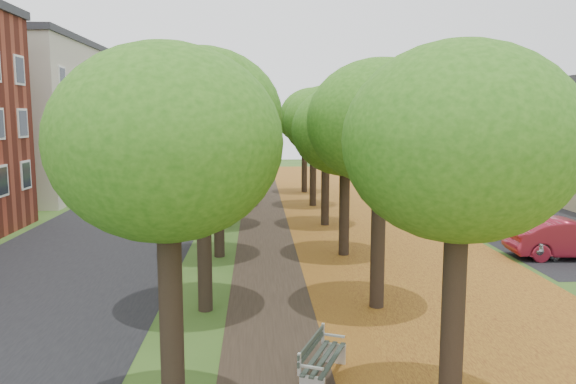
{
  "coord_description": "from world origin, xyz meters",
  "views": [
    {
      "loc": [
        -0.76,
        -9.09,
        5.36
      ],
      "look_at": [
        0.42,
        11.84,
        2.5
      ],
      "focal_mm": 35.0,
      "sensor_mm": 36.0,
      "label": 1
    }
  ],
  "objects": [
    {
      "name": "street_asphalt",
      "position": [
        -7.5,
        15.0,
        0.0
      ],
      "size": [
        8.0,
        70.0,
        0.01
      ],
      "primitive_type": "cube",
      "color": "black",
      "rests_on": "ground"
    },
    {
      "name": "footpath",
      "position": [
        0.0,
        15.0,
        0.0
      ],
      "size": [
        3.2,
        70.0,
        0.01
      ],
      "primitive_type": "cube",
      "color": "black",
      "rests_on": "ground"
    },
    {
      "name": "leaf_verge",
      "position": [
        5.0,
        15.0,
        0.01
      ],
      "size": [
        7.5,
        70.0,
        0.01
      ],
      "primitive_type": "cube",
      "color": "#9E6A1D",
      "rests_on": "ground"
    },
    {
      "name": "parking_lot",
      "position": [
        13.5,
        16.0,
        0.0
      ],
      "size": [
        9.0,
        16.0,
        0.01
      ],
      "primitive_type": "cube",
      "color": "black",
      "rests_on": "ground"
    },
    {
      "name": "tree_row_west",
      "position": [
        -2.2,
        15.0,
        4.99
      ],
      "size": [
        4.08,
        34.08,
        6.75
      ],
      "color": "black",
      "rests_on": "ground"
    },
    {
      "name": "tree_row_east",
      "position": [
        2.6,
        15.0,
        4.99
      ],
      "size": [
        4.08,
        34.08,
        6.75
      ],
      "color": "black",
      "rests_on": "ground"
    },
    {
      "name": "building_cream",
      "position": [
        -17.0,
        33.0,
        5.21
      ],
      "size": [
        10.3,
        20.3,
        10.4
      ],
      "color": "beige",
      "rests_on": "ground"
    },
    {
      "name": "bench",
      "position": [
        0.53,
        1.71,
        0.44
      ],
      "size": [
        1.17,
        1.86,
        0.85
      ],
      "rotation": [
        0.0,
        0.0,
        1.17
      ],
      "color": "#252E27",
      "rests_on": "ground"
    },
    {
      "name": "car_silver",
      "position": [
        11.0,
        11.66,
        0.67
      ],
      "size": [
        4.23,
        2.97,
        1.34
      ],
      "primitive_type": "imported",
      "rotation": [
        0.0,
        0.0,
        1.97
      ],
      "color": "#9E9FA3",
      "rests_on": "ground"
    },
    {
      "name": "car_red",
      "position": [
        11.05,
        11.05,
        0.75
      ],
      "size": [
        4.62,
        1.84,
        1.49
      ],
      "primitive_type": "imported",
      "rotation": [
        0.0,
        0.0,
        1.51
      ],
      "color": "maroon",
      "rests_on": "ground"
    },
    {
      "name": "car_grey",
      "position": [
        11.38,
        14.85,
        0.7
      ],
      "size": [
        5.22,
        3.8,
        1.4
      ],
      "primitive_type": "imported",
      "rotation": [
        0.0,
        0.0,
        1.14
      ],
      "color": "#333338",
      "rests_on": "ground"
    },
    {
      "name": "car_white",
      "position": [
        11.38,
        18.64,
        0.63
      ],
      "size": [
        4.8,
        2.78,
        1.26
      ],
      "primitive_type": "imported",
      "rotation": [
        0.0,
        0.0,
        1.41
      ],
      "color": "silver",
      "rests_on": "ground"
    }
  ]
}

